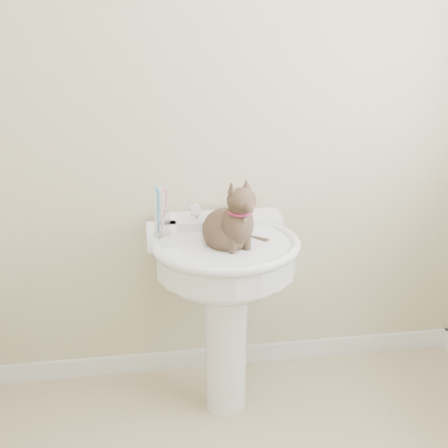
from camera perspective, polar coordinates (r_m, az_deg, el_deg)
name	(u,v)px	position (r m, az deg, el deg)	size (l,w,h in m)	color
wall_back	(231,100)	(2.28, 0.76, 12.44)	(2.20, 0.00, 2.50)	#C4BA96
baseboard_back	(231,355)	(2.75, 0.67, -13.19)	(2.20, 0.02, 0.09)	white
pedestal_sink	(225,274)	(2.19, 0.13, -5.11)	(0.58, 0.57, 0.80)	white
faucet	(221,210)	(2.24, -0.32, 1.41)	(0.28, 0.12, 0.14)	silver
soap_bar	(242,208)	(2.34, 1.80, 1.67)	(0.09, 0.06, 0.03)	#D95230
toothbrush_cup	(162,224)	(2.09, -6.32, 0.02)	(0.07, 0.07, 0.18)	silver
cat	(230,226)	(2.09, 0.62, -0.23)	(0.21, 0.26, 0.38)	brown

